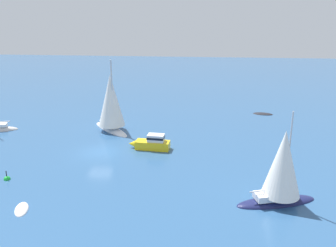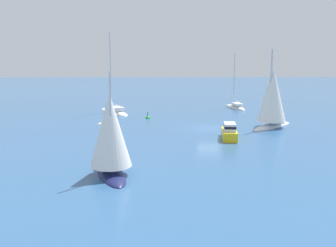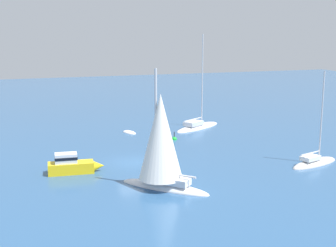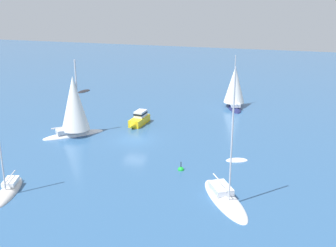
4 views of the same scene
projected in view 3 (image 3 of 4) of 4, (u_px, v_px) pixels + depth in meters
name	position (u px, v px, depth m)	size (l,w,h in m)	color
ground_plane	(133.00, 162.00, 41.74)	(160.00, 160.00, 0.00)	#2D5684
launch	(72.00, 165.00, 38.54)	(4.66, 1.72, 1.70)	yellow
ketch	(161.00, 144.00, 34.43)	(6.18, 6.41, 9.37)	white
yacht_1	(197.00, 127.00, 56.55)	(7.67, 5.78, 11.62)	white
dinghy	(129.00, 133.00, 53.83)	(1.71, 2.44, 0.47)	white
sloop	(314.00, 163.00, 41.12)	(5.83, 3.11, 8.71)	silver
channel_buoy	(174.00, 139.00, 50.50)	(0.61, 0.61, 1.14)	green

